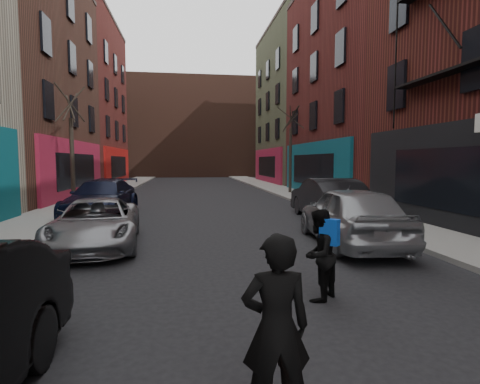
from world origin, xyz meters
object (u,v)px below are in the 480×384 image
object	(u,v)px
parked_right_end	(327,199)
skateboarder	(276,328)
tree_left_far	(72,138)
parked_left_end	(102,198)
tree_right_far	(291,142)
parked_left_far	(96,223)
parked_right_far	(350,215)
pedestrian	(319,254)

from	to	relation	value
parked_right_end	skateboarder	xyz separation A→B (m)	(-4.70, -10.92, 0.09)
parked_right_end	skateboarder	distance (m)	11.89
tree_left_far	parked_left_end	size ratio (longest dim) A/B	1.25
tree_right_far	parked_right_end	bearing A→B (deg)	-98.29
tree_right_far	parked_left_far	xyz separation A→B (m)	(-9.40, -14.59, -2.89)
tree_left_far	parked_left_end	bearing A→B (deg)	-57.12
tree_left_far	skateboarder	xyz separation A→B (m)	(6.10, -15.89, -2.48)
parked_left_end	parked_right_far	bearing A→B (deg)	-33.85
tree_right_far	parked_left_far	distance (m)	17.60
pedestrian	parked_right_end	bearing A→B (deg)	-156.94
parked_left_end	parked_right_end	xyz separation A→B (m)	(8.86, -1.97, 0.05)
parked_right_end	tree_left_far	bearing A→B (deg)	-23.33
tree_right_far	parked_right_far	distance (m)	15.76
skateboarder	pedestrian	size ratio (longest dim) A/B	1.07
tree_left_far	pedestrian	size ratio (longest dim) A/B	4.33
tree_left_far	parked_right_end	world-z (taller)	tree_left_far
parked_left_far	parked_right_end	size ratio (longest dim) A/B	0.93
parked_left_far	pedestrian	world-z (taller)	pedestrian
parked_right_far	parked_right_end	xyz separation A→B (m)	(1.04, 4.33, -0.01)
tree_right_far	pedestrian	distance (m)	19.87
skateboarder	parked_left_end	bearing A→B (deg)	-70.07
tree_right_far	parked_right_end	size ratio (longest dim) A/B	1.39
tree_left_far	skateboarder	bearing A→B (deg)	-69.00
tree_left_far	pedestrian	world-z (taller)	tree_left_far
parked_right_end	tree_right_far	bearing A→B (deg)	-96.89
parked_left_far	pedestrian	bearing A→B (deg)	-50.56
parked_left_far	skateboarder	world-z (taller)	skateboarder
tree_right_far	parked_right_end	xyz separation A→B (m)	(-1.60, -10.98, -2.72)
tree_left_far	tree_right_far	world-z (taller)	tree_right_far
tree_right_far	pedestrian	world-z (taller)	tree_right_far
tree_right_far	skateboarder	distance (m)	22.93
tree_right_far	parked_right_far	world-z (taller)	tree_right_far
tree_left_far	tree_right_far	size ratio (longest dim) A/B	0.96
tree_left_far	parked_left_far	xyz separation A→B (m)	(3.00, -8.59, -2.74)
parked_left_far	skateboarder	bearing A→B (deg)	-72.83
parked_right_end	pedestrian	xyz separation A→B (m)	(-3.29, -8.08, -0.05)
parked_left_end	parked_right_end	distance (m)	9.08
tree_right_far	skateboarder	bearing A→B (deg)	-106.05
tree_right_far	parked_right_end	distance (m)	11.42
tree_right_far	parked_right_end	world-z (taller)	tree_right_far
tree_left_far	parked_left_far	size ratio (longest dim) A/B	1.42
parked_left_far	pedestrian	size ratio (longest dim) A/B	3.06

